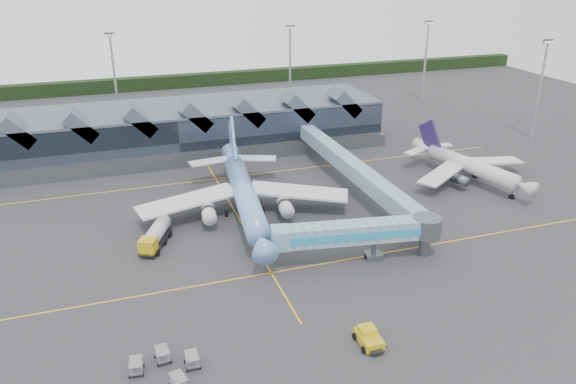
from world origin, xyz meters
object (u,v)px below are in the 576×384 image
object	(u,v)px
jet_bridge	(368,232)
fuel_truck	(156,234)
pushback_tug	(369,338)
main_airliner	(244,192)
regional_jet	(467,165)

from	to	relation	value
jet_bridge	fuel_truck	distance (m)	30.66
fuel_truck	pushback_tug	size ratio (longest dim) A/B	2.16
pushback_tug	fuel_truck	bearing A→B (deg)	123.38
main_airliner	fuel_truck	size ratio (longest dim) A/B	4.52
regional_jet	fuel_truck	world-z (taller)	regional_jet
fuel_truck	pushback_tug	world-z (taller)	fuel_truck
regional_jet	jet_bridge	xyz separation A→B (m)	(-31.01, -21.05, 1.10)
regional_jet	pushback_tug	bearing A→B (deg)	-148.62
main_airliner	jet_bridge	world-z (taller)	main_airliner
jet_bridge	pushback_tug	size ratio (longest dim) A/B	5.78
main_airliner	fuel_truck	bearing A→B (deg)	-150.38
jet_bridge	fuel_truck	world-z (taller)	jet_bridge
jet_bridge	pushback_tug	distance (m)	19.03
main_airliner	regional_jet	distance (m)	43.47
regional_jet	pushback_tug	distance (m)	54.50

